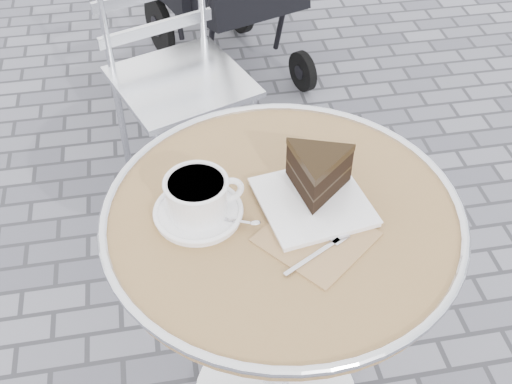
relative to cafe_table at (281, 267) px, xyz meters
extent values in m
cylinder|color=silver|center=(0.00, 0.00, -0.20)|extent=(0.07, 0.07, 0.67)
cylinder|color=tan|center=(0.00, 0.00, 0.15)|extent=(0.70, 0.70, 0.03)
torus|color=silver|center=(0.00, 0.00, 0.16)|extent=(0.72, 0.72, 0.02)
cylinder|color=white|center=(-0.16, 0.02, 0.17)|extent=(0.17, 0.17, 0.01)
cylinder|color=white|center=(-0.16, 0.02, 0.21)|extent=(0.13, 0.13, 0.07)
torus|color=white|center=(-0.10, 0.03, 0.21)|extent=(0.06, 0.02, 0.06)
cylinder|color=beige|center=(-0.16, 0.02, 0.25)|extent=(0.11, 0.11, 0.01)
cube|color=#9C7555|center=(0.05, -0.08, 0.16)|extent=(0.25, 0.25, 0.00)
cube|color=white|center=(0.06, 0.01, 0.17)|extent=(0.23, 0.23, 0.01)
cylinder|color=silver|center=(-0.24, 0.68, -0.34)|extent=(0.02, 0.02, 0.45)
cylinder|color=silver|center=(0.08, 0.80, -0.34)|extent=(0.02, 0.02, 0.45)
cylinder|color=silver|center=(-0.35, 1.00, -0.34)|extent=(0.02, 0.02, 0.45)
cylinder|color=silver|center=(-0.03, 1.12, -0.34)|extent=(0.02, 0.02, 0.45)
cube|color=silver|center=(-0.13, 0.90, -0.11)|extent=(0.51, 0.51, 0.02)
cylinder|color=black|center=(0.03, 1.31, -0.48)|extent=(0.09, 0.18, 0.18)
cylinder|color=black|center=(0.42, 1.45, -0.48)|extent=(0.09, 0.18, 0.18)
cylinder|color=black|center=(-0.17, 1.87, -0.43)|extent=(0.12, 0.27, 0.28)
cylinder|color=black|center=(0.22, 2.01, -0.43)|extent=(0.12, 0.27, 0.28)
camera|label=1|loc=(-0.21, -0.86, 1.06)|focal=45.00mm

